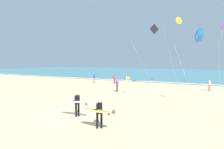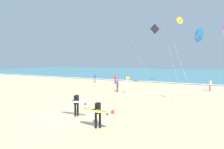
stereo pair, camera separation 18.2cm
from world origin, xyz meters
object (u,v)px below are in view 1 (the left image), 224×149
(kite_diamond_violet_far, at_px, (222,30))
(lifeguard_flag, at_px, (127,83))
(kite_delta_cobalt_mid, at_px, (198,35))
(bystander_white_top, at_px, (209,85))
(beach_ball, at_px, (114,112))
(kite_diamond_charcoal_near, at_px, (154,30))
(surfer_trailing, at_px, (76,102))
(kite_delta_golden_high, at_px, (179,21))
(surfer_lead, at_px, (98,111))
(bystander_purple_top, at_px, (117,86))
(bystander_blue_top, at_px, (94,78))
(bystander_red_top, at_px, (115,79))

(kite_diamond_violet_far, relative_size, lifeguard_flag, 4.44)
(kite_delta_cobalt_mid, xyz_separation_m, kite_diamond_violet_far, (2.40, 14.67, 2.44))
(bystander_white_top, distance_m, beach_ball, 16.16)
(kite_diamond_charcoal_near, bearing_deg, bystander_white_top, -7.79)
(surfer_trailing, bearing_deg, kite_delta_golden_high, 80.70)
(surfer_lead, distance_m, kite_diamond_charcoal_near, 20.59)
(kite_diamond_violet_far, bearing_deg, kite_delta_golden_high, 169.44)
(surfer_trailing, bearing_deg, lifeguard_flag, 92.43)
(kite_diamond_charcoal_near, xyz_separation_m, bystander_purple_top, (-2.69, -6.99, -7.65))
(kite_diamond_violet_far, relative_size, bystander_blue_top, 5.86)
(kite_diamond_violet_far, xyz_separation_m, kite_delta_golden_high, (-6.03, 1.12, 2.04))
(kite_diamond_charcoal_near, height_order, bystander_red_top, kite_diamond_charcoal_near)
(bystander_blue_top, xyz_separation_m, beach_ball, (11.92, -16.03, -0.67))
(kite_delta_cobalt_mid, bearing_deg, surfer_trailing, -138.34)
(bystander_purple_top, distance_m, beach_ball, 9.75)
(bystander_red_top, xyz_separation_m, beach_ball, (8.16, -16.68, -0.67))
(kite_diamond_charcoal_near, distance_m, beach_ball, 17.97)
(beach_ball, bearing_deg, bystander_purple_top, 114.00)
(surfer_lead, relative_size, bystander_red_top, 1.24)
(kite_delta_golden_high, xyz_separation_m, bystander_white_top, (4.67, -5.47, -9.61))
(kite_diamond_violet_far, xyz_separation_m, bystander_purple_top, (-11.69, -10.29, -7.56))
(kite_delta_golden_high, relative_size, bystander_purple_top, 6.95)
(kite_diamond_charcoal_near, bearing_deg, kite_delta_golden_high, 56.13)
(surfer_trailing, height_order, bystander_red_top, surfer_trailing)
(kite_delta_cobalt_mid, bearing_deg, kite_delta_golden_high, 102.94)
(kite_diamond_charcoal_near, bearing_deg, surfer_lead, -84.37)
(kite_diamond_charcoal_near, relative_size, bystander_purple_top, 5.94)
(bystander_blue_top, relative_size, bystander_white_top, 1.00)
(surfer_lead, bearing_deg, bystander_purple_top, 110.68)
(bystander_blue_top, distance_m, bystander_white_top, 18.34)
(kite_diamond_charcoal_near, bearing_deg, bystander_purple_top, -111.05)
(surfer_lead, relative_size, surfer_trailing, 0.84)
(kite_delta_golden_high, bearing_deg, kite_delta_cobalt_mid, -77.06)
(surfer_lead, bearing_deg, bystander_red_top, 113.78)
(bystander_blue_top, bearing_deg, bystander_purple_top, -41.90)
(kite_diamond_violet_far, xyz_separation_m, beach_ball, (-7.74, -19.18, -8.24))
(kite_diamond_violet_far, xyz_separation_m, bystander_blue_top, (-19.66, -3.15, -7.56))
(surfer_lead, height_order, lifeguard_flag, lifeguard_flag)
(surfer_lead, xyz_separation_m, bystander_blue_top, (-12.54, 19.27, -0.23))
(bystander_purple_top, bearing_deg, beach_ball, -66.00)
(surfer_trailing, distance_m, beach_ball, 2.90)
(bystander_red_top, bearing_deg, bystander_blue_top, -170.33)
(kite_delta_golden_high, bearing_deg, surfer_trailing, -99.30)
(surfer_trailing, distance_m, kite_diamond_violet_far, 24.38)
(bystander_blue_top, bearing_deg, surfer_lead, -56.94)
(surfer_lead, xyz_separation_m, surfer_trailing, (-2.56, 1.27, 0.00))
(bystander_blue_top, height_order, beach_ball, bystander_blue_top)
(lifeguard_flag, bearing_deg, beach_ball, -73.84)
(kite_diamond_violet_far, distance_m, bystander_red_top, 17.78)
(surfer_lead, xyz_separation_m, lifeguard_flag, (-2.99, 11.40, 0.22))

